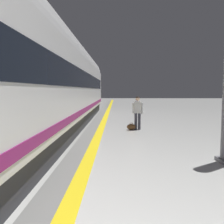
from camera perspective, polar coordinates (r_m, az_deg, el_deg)
safety_line_strip at (r=10.73m, az=-3.30°, el=-5.60°), size 0.36×80.00×0.01m
tactile_edge_band at (r=10.76m, az=-5.33°, el=-5.58°), size 0.72×80.00×0.01m
high_speed_train at (r=9.90m, az=-16.87°, el=7.84°), size 2.94×32.94×4.97m
passenger_near at (r=12.54m, az=5.88°, el=0.39°), size 0.51×0.27×1.68m
duffel_bag_near at (r=12.49m, az=4.43°, el=-3.40°), size 0.44×0.26×0.36m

